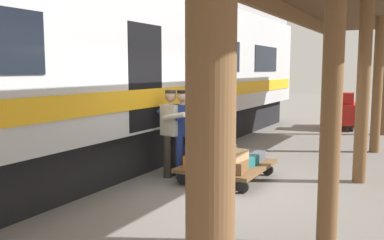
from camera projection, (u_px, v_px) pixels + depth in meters
The scene contains 17 objects.
ground_plane at pixel (233, 190), 7.33m from camera, with size 60.00×60.00×0.00m, color slate.
train_car at pixel (85, 71), 8.62m from camera, with size 3.02×20.53×4.00m.
luggage_cart at pixel (227, 166), 8.01m from camera, with size 1.45×1.73×0.31m.
suitcase_slate_roller at pixel (252, 156), 8.26m from camera, with size 0.39×0.50×0.18m, color #4C515B.
suitcase_gray_aluminum at pixel (222, 151), 8.56m from camera, with size 0.52×0.46×0.26m, color #9EA0A5.
suitcase_orange_carryall at pixel (201, 161), 7.73m from camera, with size 0.50×0.47×0.23m, color #CC6B23.
suitcase_brown_leather at pixel (233, 166), 7.42m from camera, with size 0.43×0.62×0.21m, color brown.
suitcase_red_plastic at pixel (212, 157), 8.15m from camera, with size 0.36×0.64×0.22m, color #AD231E.
suitcase_teal_softside at pixel (243, 161), 7.84m from camera, with size 0.39×0.55×0.18m, color #1E666B.
suitcase_maroon_trunk at pixel (200, 151), 7.70m from camera, with size 0.41×0.40×0.16m, color maroon.
suitcase_navy_fabric at pixel (202, 143), 7.66m from camera, with size 0.41×0.37×0.15m, color navy.
suitcase_olive_duffel at pixel (223, 141), 8.54m from camera, with size 0.33×0.41×0.15m, color brown.
suitcase_black_hardshell at pixel (211, 147), 8.15m from camera, with size 0.40×0.38×0.14m, color black.
suitcase_tan_vintage at pixel (235, 155), 7.37m from camera, with size 0.32×0.48×0.18m, color tan.
porter_in_overalls at pixel (182, 130), 8.17m from camera, with size 0.70×0.49×1.70m.
porter_by_door at pixel (171, 130), 8.18m from camera, with size 0.71×0.50×1.70m.
baggage_tug at pixel (341, 111), 14.90m from camera, with size 1.29×1.82×1.30m.
Camera 1 is at (-2.71, 6.63, 2.10)m, focal length 39.27 mm.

